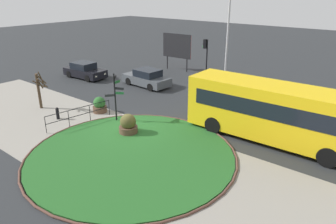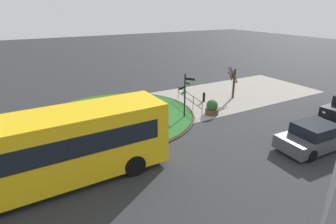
% 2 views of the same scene
% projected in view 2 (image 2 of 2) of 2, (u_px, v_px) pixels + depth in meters
% --- Properties ---
extents(ground, '(120.00, 120.00, 0.00)m').
position_uv_depth(ground, '(161.00, 120.00, 18.28)').
color(ground, '#282B2D').
extents(sidewalk_paving, '(32.00, 7.53, 0.02)m').
position_uv_depth(sidewalk_paving, '(147.00, 110.00, 20.09)').
color(sidewalk_paving, gray).
rests_on(sidewalk_paving, ground).
extents(grass_island, '(10.35, 10.35, 0.10)m').
position_uv_depth(grass_island, '(119.00, 116.00, 18.94)').
color(grass_island, '#235B23').
rests_on(grass_island, ground).
extents(grass_kerb_ring, '(10.66, 10.66, 0.11)m').
position_uv_depth(grass_kerb_ring, '(119.00, 116.00, 18.94)').
color(grass_kerb_ring, brown).
rests_on(grass_kerb_ring, ground).
extents(signpost_directional, '(1.01, 1.04, 3.15)m').
position_uv_depth(signpost_directional, '(185.00, 93.00, 17.98)').
color(signpost_directional, black).
rests_on(signpost_directional, ground).
extents(bollard_foreground, '(0.20, 0.20, 0.81)m').
position_uv_depth(bollard_foreground, '(204.00, 97.00, 21.73)').
color(bollard_foreground, black).
rests_on(bollard_foreground, ground).
extents(railing_grass_edge, '(0.71, 4.28, 1.07)m').
position_uv_depth(railing_grass_edge, '(189.00, 98.00, 20.48)').
color(railing_grass_edge, black).
rests_on(railing_grass_edge, ground).
extents(bus_yellow, '(9.72, 2.70, 3.16)m').
position_uv_depth(bus_yellow, '(54.00, 148.00, 11.18)').
color(bus_yellow, yellow).
rests_on(bus_yellow, ground).
extents(car_near_lane, '(4.44, 2.10, 1.47)m').
position_uv_depth(car_near_lane, '(315.00, 137.00, 14.45)').
color(car_near_lane, '#474C51').
rests_on(car_near_lane, ground).
extents(planter_near_signpost, '(0.96, 0.96, 1.10)m').
position_uv_depth(planter_near_signpost, '(212.00, 108.00, 19.14)').
color(planter_near_signpost, brown).
rests_on(planter_near_signpost, ground).
extents(planter_kerbside, '(1.09, 1.09, 1.22)m').
position_uv_depth(planter_kerbside, '(154.00, 112.00, 18.28)').
color(planter_kerbside, brown).
rests_on(planter_kerbside, ground).
extents(street_tree_bare, '(0.69, 1.07, 2.73)m').
position_uv_depth(street_tree_bare, '(233.00, 81.00, 22.18)').
color(street_tree_bare, '#423323').
rests_on(street_tree_bare, ground).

